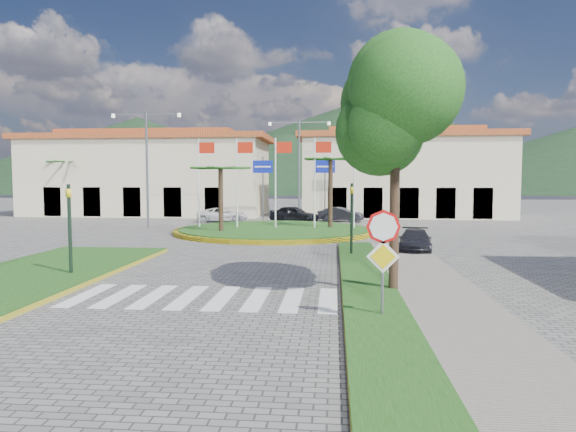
# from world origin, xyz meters

# --- Properties ---
(ground) EXTENTS (160.00, 160.00, 0.00)m
(ground) POSITION_xyz_m (0.00, 0.00, 0.00)
(ground) COLOR #5D5B58
(ground) RESTS_ON ground
(sidewalk_right) EXTENTS (4.00, 28.00, 0.15)m
(sidewalk_right) POSITION_xyz_m (6.00, 2.00, 0.07)
(sidewalk_right) COLOR gray
(sidewalk_right) RESTS_ON ground
(verge_right) EXTENTS (1.60, 28.00, 0.18)m
(verge_right) POSITION_xyz_m (4.80, 2.00, 0.09)
(verge_right) COLOR #194112
(verge_right) RESTS_ON ground
(median_left) EXTENTS (5.00, 14.00, 0.18)m
(median_left) POSITION_xyz_m (-6.50, 6.00, 0.09)
(median_left) COLOR #194112
(median_left) RESTS_ON ground
(crosswalk) EXTENTS (8.00, 3.00, 0.01)m
(crosswalk) POSITION_xyz_m (0.00, 4.00, 0.01)
(crosswalk) COLOR silver
(crosswalk) RESTS_ON ground
(roundabout_island) EXTENTS (12.70, 12.70, 6.00)m
(roundabout_island) POSITION_xyz_m (0.00, 22.00, 0.17)
(roundabout_island) COLOR yellow
(roundabout_island) RESTS_ON ground
(stop_sign) EXTENTS (0.80, 0.11, 2.65)m
(stop_sign) POSITION_xyz_m (4.90, 1.96, 1.79)
(stop_sign) COLOR slate
(stop_sign) RESTS_ON ground
(deciduous_tree) EXTENTS (3.60, 3.60, 6.80)m
(deciduous_tree) POSITION_xyz_m (5.50, 5.00, 5.18)
(deciduous_tree) COLOR black
(deciduous_tree) RESTS_ON ground
(traffic_light_left) EXTENTS (0.15, 0.18, 3.20)m
(traffic_light_left) POSITION_xyz_m (-5.20, 6.50, 1.94)
(traffic_light_left) COLOR black
(traffic_light_left) RESTS_ON ground
(traffic_light_right) EXTENTS (0.15, 0.18, 3.20)m
(traffic_light_right) POSITION_xyz_m (4.50, 12.00, 1.94)
(traffic_light_right) COLOR black
(traffic_light_right) RESTS_ON ground
(traffic_light_far) EXTENTS (0.18, 0.15, 3.20)m
(traffic_light_far) POSITION_xyz_m (8.00, 26.00, 1.94)
(traffic_light_far) COLOR black
(traffic_light_far) RESTS_ON ground
(direction_sign_west) EXTENTS (1.60, 0.14, 5.20)m
(direction_sign_west) POSITION_xyz_m (-2.00, 30.97, 3.53)
(direction_sign_west) COLOR slate
(direction_sign_west) RESTS_ON ground
(direction_sign_east) EXTENTS (1.60, 0.14, 5.20)m
(direction_sign_east) POSITION_xyz_m (3.00, 30.97, 3.53)
(direction_sign_east) COLOR slate
(direction_sign_east) RESTS_ON ground
(street_lamp_centre) EXTENTS (4.80, 0.16, 8.00)m
(street_lamp_centre) POSITION_xyz_m (1.00, 30.00, 4.50)
(street_lamp_centre) COLOR slate
(street_lamp_centre) RESTS_ON ground
(street_lamp_west) EXTENTS (4.80, 0.16, 8.00)m
(street_lamp_west) POSITION_xyz_m (-9.00, 24.00, 4.50)
(street_lamp_west) COLOR slate
(street_lamp_west) RESTS_ON ground
(building_left) EXTENTS (23.32, 9.54, 8.05)m
(building_left) POSITION_xyz_m (-14.00, 38.00, 3.90)
(building_left) COLOR beige
(building_left) RESTS_ON ground
(building_right) EXTENTS (19.08, 9.54, 8.05)m
(building_right) POSITION_xyz_m (10.00, 38.00, 3.90)
(building_right) COLOR beige
(building_right) RESTS_ON ground
(hill_far_west) EXTENTS (140.00, 140.00, 22.00)m
(hill_far_west) POSITION_xyz_m (-55.00, 140.00, 11.00)
(hill_far_west) COLOR black
(hill_far_west) RESTS_ON ground
(hill_far_mid) EXTENTS (180.00, 180.00, 30.00)m
(hill_far_mid) POSITION_xyz_m (15.00, 160.00, 15.00)
(hill_far_mid) COLOR black
(hill_far_mid) RESTS_ON ground
(hill_near_back) EXTENTS (110.00, 110.00, 16.00)m
(hill_near_back) POSITION_xyz_m (-10.00, 130.00, 8.00)
(hill_near_back) COLOR black
(hill_near_back) RESTS_ON ground
(white_van) EXTENTS (4.33, 2.52, 1.13)m
(white_van) POSITION_xyz_m (-5.11, 30.00, 0.57)
(white_van) COLOR silver
(white_van) RESTS_ON ground
(car_dark_a) EXTENTS (4.13, 2.61, 1.31)m
(car_dark_a) POSITION_xyz_m (0.62, 30.00, 0.65)
(car_dark_a) COLOR black
(car_dark_a) RESTS_ON ground
(car_dark_b) EXTENTS (3.75, 2.01, 1.17)m
(car_dark_b) POSITION_xyz_m (4.24, 31.00, 0.59)
(car_dark_b) COLOR black
(car_dark_b) RESTS_ON ground
(car_side_right) EXTENTS (1.99, 3.78, 1.05)m
(car_side_right) POSITION_xyz_m (7.50, 13.96, 0.52)
(car_side_right) COLOR black
(car_side_right) RESTS_ON ground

